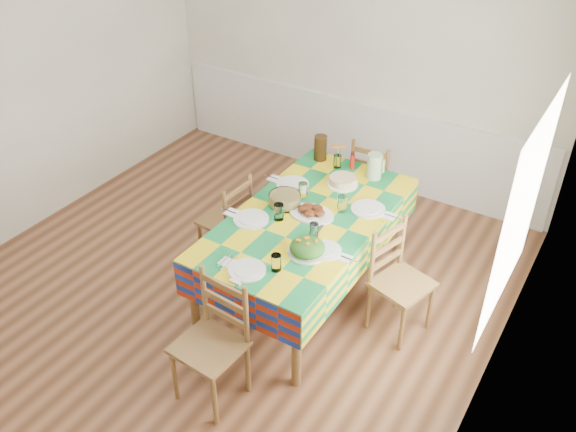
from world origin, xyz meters
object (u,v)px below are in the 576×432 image
at_px(dining_table, 308,225).
at_px(green_pitcher, 375,166).
at_px(meat_platter, 311,212).
at_px(chair_near, 213,343).
at_px(tea_pitcher, 320,148).
at_px(chair_far, 373,181).
at_px(chair_left, 228,221).
at_px(chair_right, 398,281).

relative_size(dining_table, green_pitcher, 8.88).
relative_size(meat_platter, chair_near, 0.39).
relative_size(meat_platter, green_pitcher, 1.67).
height_order(dining_table, green_pitcher, green_pitcher).
xyz_separation_m(meat_platter, tea_pitcher, (-0.40, 0.85, 0.09)).
distance_m(tea_pitcher, chair_near, 2.25).
relative_size(green_pitcher, tea_pitcher, 0.97).
xyz_separation_m(dining_table, chair_far, (0.00, 1.30, -0.25)).
height_order(green_pitcher, chair_near, green_pitcher).
bearing_deg(chair_far, chair_near, 88.97).
height_order(tea_pitcher, chair_far, tea_pitcher).
height_order(tea_pitcher, chair_left, tea_pitcher).
relative_size(chair_far, chair_right, 0.99).
bearing_deg(chair_near, green_pitcher, 89.14).
height_order(chair_far, chair_right, chair_right).
bearing_deg(chair_left, meat_platter, 96.90).
height_order(chair_near, chair_right, chair_near).
bearing_deg(chair_far, green_pitcher, 111.74).
height_order(tea_pitcher, chair_near, tea_pitcher).
height_order(dining_table, chair_near, chair_near).
xyz_separation_m(chair_left, chair_right, (1.65, 0.02, 0.02)).
xyz_separation_m(green_pitcher, chair_left, (-1.02, -0.84, -0.47)).
relative_size(green_pitcher, chair_far, 0.25).
bearing_deg(tea_pitcher, chair_far, 47.49).
bearing_deg(dining_table, green_pitcher, 77.09).
bearing_deg(chair_left, chair_right, 95.03).
xyz_separation_m(meat_platter, green_pitcher, (0.18, 0.81, 0.09)).
bearing_deg(meat_platter, chair_far, 90.67).
bearing_deg(chair_right, chair_near, 164.13).
xyz_separation_m(chair_near, chair_left, (-0.83, 1.29, -0.04)).
bearing_deg(tea_pitcher, chair_near, -80.01).
bearing_deg(tea_pitcher, chair_left, -116.63).
height_order(dining_table, chair_far, chair_far).
relative_size(tea_pitcher, chair_far, 0.26).
bearing_deg(dining_table, tea_pitcher, 113.30).
xyz_separation_m(dining_table, chair_near, (0.00, -1.29, -0.22)).
distance_m(green_pitcher, tea_pitcher, 0.57).
bearing_deg(meat_platter, chair_near, -90.53).
xyz_separation_m(green_pitcher, chair_far, (-0.19, 0.46, -0.45)).
bearing_deg(chair_right, chair_left, 106.78).
relative_size(chair_near, chair_left, 1.09).
distance_m(tea_pitcher, chair_left, 1.10).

